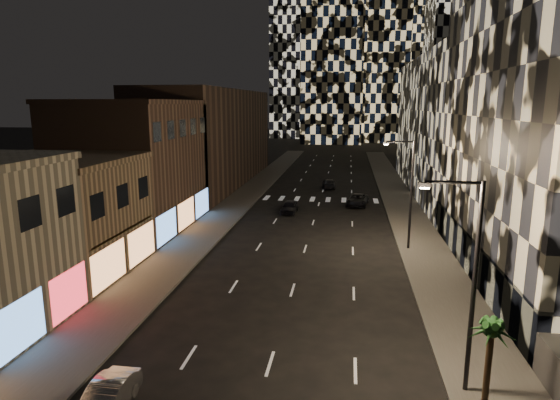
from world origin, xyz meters
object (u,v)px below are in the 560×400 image
(streetlight_near, at_px, (469,273))
(car_dark_midlane, at_px, (290,207))
(streetlight_far, at_px, (409,187))
(car_dark_oncoming, at_px, (329,184))
(car_silver_parked, at_px, (106,399))
(car_dark_rightlane, at_px, (357,200))
(palm_tree, at_px, (491,335))

(streetlight_near, bearing_deg, car_dark_midlane, 109.51)
(streetlight_far, height_order, car_dark_oncoming, streetlight_far)
(car_silver_parked, bearing_deg, streetlight_far, 57.85)
(car_silver_parked, distance_m, car_dark_oncoming, 52.24)
(streetlight_near, xyz_separation_m, car_dark_rightlane, (-3.71, 36.93, -4.67))
(streetlight_near, distance_m, car_silver_parked, 15.33)
(streetlight_far, height_order, car_dark_rightlane, streetlight_far)
(car_dark_oncoming, bearing_deg, car_dark_rightlane, 105.68)
(car_silver_parked, distance_m, car_dark_rightlane, 41.79)
(streetlight_near, height_order, car_dark_rightlane, streetlight_near)
(streetlight_far, bearing_deg, streetlight_near, -90.00)
(car_dark_rightlane, bearing_deg, car_dark_midlane, -138.92)
(car_dark_oncoming, bearing_deg, streetlight_far, 101.73)
(car_dark_oncoming, xyz_separation_m, car_dark_rightlane, (3.93, -11.37, 0.02))
(streetlight_far, relative_size, palm_tree, 2.30)
(palm_tree, bearing_deg, car_dark_oncoming, 99.48)
(palm_tree, bearing_deg, car_dark_rightlane, 96.49)
(car_dark_midlane, relative_size, car_dark_rightlane, 0.83)
(car_dark_midlane, xyz_separation_m, car_dark_rightlane, (7.61, 4.97, -0.01))
(car_dark_midlane, height_order, palm_tree, palm_tree)
(streetlight_near, xyz_separation_m, car_dark_oncoming, (-7.64, 48.30, -4.69))
(streetlight_near, xyz_separation_m, palm_tree, (0.65, -1.35, -1.98))
(car_silver_parked, bearing_deg, car_dark_rightlane, 74.40)
(car_dark_rightlane, bearing_deg, streetlight_far, -69.67)
(car_silver_parked, xyz_separation_m, car_dark_midlane, (2.83, 35.50, 0.05))
(car_silver_parked, relative_size, palm_tree, 1.00)
(car_silver_parked, xyz_separation_m, car_dark_oncoming, (6.51, 51.84, 0.02))
(car_dark_rightlane, relative_size, palm_tree, 1.26)
(car_dark_midlane, bearing_deg, car_dark_oncoming, 80.49)
(car_silver_parked, bearing_deg, palm_tree, 7.26)
(streetlight_near, bearing_deg, streetlight_far, 90.00)
(car_dark_midlane, xyz_separation_m, car_dark_oncoming, (3.68, 16.34, -0.03))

